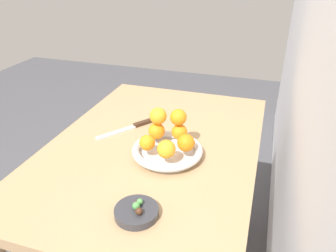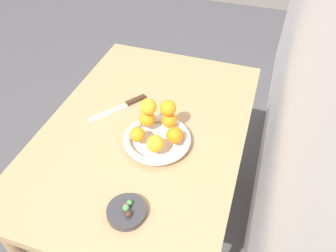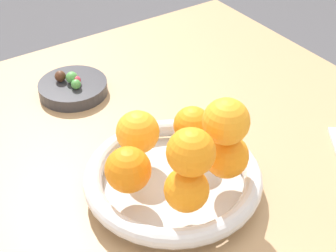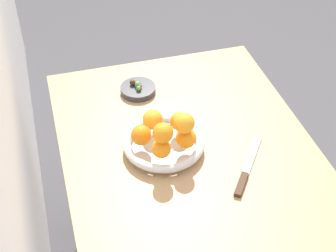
% 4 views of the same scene
% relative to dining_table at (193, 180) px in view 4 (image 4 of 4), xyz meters
% --- Properties ---
extents(dining_table, '(1.10, 0.76, 0.74)m').
position_rel_dining_table_xyz_m(dining_table, '(0.00, 0.00, 0.00)').
color(dining_table, tan).
rests_on(dining_table, ground_plane).
extents(fruit_bowl, '(0.25, 0.25, 0.04)m').
position_rel_dining_table_xyz_m(fruit_bowl, '(0.07, 0.08, 0.11)').
color(fruit_bowl, silver).
rests_on(fruit_bowl, dining_table).
extents(candy_dish, '(0.12, 0.12, 0.02)m').
position_rel_dining_table_xyz_m(candy_dish, '(0.37, 0.08, 0.10)').
color(candy_dish, '#333338').
rests_on(candy_dish, dining_table).
extents(orange_0, '(0.06, 0.06, 0.06)m').
position_rel_dining_table_xyz_m(orange_0, '(0.07, 0.14, 0.16)').
color(orange_0, orange).
rests_on(orange_0, fruit_bowl).
extents(orange_1, '(0.06, 0.06, 0.06)m').
position_rel_dining_table_xyz_m(orange_1, '(0.00, 0.10, 0.16)').
color(orange_1, orange).
rests_on(orange_1, fruit_bowl).
extents(orange_2, '(0.06, 0.06, 0.06)m').
position_rel_dining_table_xyz_m(orange_2, '(0.02, 0.02, 0.16)').
color(orange_2, orange).
rests_on(orange_2, fruit_bowl).
extents(orange_3, '(0.05, 0.05, 0.05)m').
position_rel_dining_table_xyz_m(orange_3, '(0.10, 0.02, 0.16)').
color(orange_3, orange).
rests_on(orange_3, fruit_bowl).
extents(orange_4, '(0.06, 0.06, 0.06)m').
position_rel_dining_table_xyz_m(orange_4, '(0.13, 0.09, 0.16)').
color(orange_4, orange).
rests_on(orange_4, fruit_bowl).
extents(orange_5, '(0.06, 0.06, 0.06)m').
position_rel_dining_table_xyz_m(orange_5, '(-0.00, 0.10, 0.21)').
color(orange_5, orange).
rests_on(orange_5, orange_1).
extents(orange_6, '(0.06, 0.06, 0.06)m').
position_rel_dining_table_xyz_m(orange_6, '(0.02, 0.03, 0.22)').
color(orange_6, orange).
rests_on(orange_6, orange_2).
extents(candy_ball_0, '(0.02, 0.02, 0.02)m').
position_rel_dining_table_xyz_m(candy_ball_0, '(0.38, 0.10, 0.12)').
color(candy_ball_0, '#472819').
rests_on(candy_ball_0, candy_dish).
extents(candy_ball_1, '(0.02, 0.02, 0.02)m').
position_rel_dining_table_xyz_m(candy_ball_1, '(0.35, 0.09, 0.12)').
color(candy_ball_1, '#4C9947').
rests_on(candy_ball_1, candy_dish).
extents(candy_ball_2, '(0.02, 0.02, 0.02)m').
position_rel_dining_table_xyz_m(candy_ball_2, '(0.37, 0.08, 0.12)').
color(candy_ball_2, '#4C9947').
rests_on(candy_ball_2, candy_dish).
extents(candy_ball_3, '(0.02, 0.02, 0.02)m').
position_rel_dining_table_xyz_m(candy_ball_3, '(0.36, 0.08, 0.12)').
color(candy_ball_3, '#C6384C').
rests_on(candy_ball_3, candy_dish).
extents(knife, '(0.22, 0.17, 0.01)m').
position_rel_dining_table_xyz_m(knife, '(-0.09, -0.13, 0.09)').
color(knife, '#3F2819').
rests_on(knife, dining_table).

